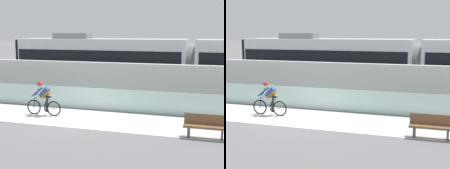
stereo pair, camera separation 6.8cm
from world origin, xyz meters
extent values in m
plane|color=slate|center=(0.00, 0.00, 0.00)|extent=(200.00, 200.00, 0.00)
cube|color=silver|center=(0.00, 0.00, 0.01)|extent=(32.00, 3.20, 0.01)
cube|color=silver|center=(0.00, 1.85, 0.55)|extent=(32.00, 0.05, 1.10)
cube|color=silver|center=(0.00, 3.65, 1.12)|extent=(32.00, 0.36, 2.24)
cube|color=#595654|center=(0.00, 6.13, 0.00)|extent=(32.00, 0.08, 0.01)
cube|color=#595654|center=(0.00, 7.57, 0.00)|extent=(32.00, 0.08, 0.01)
cube|color=silver|center=(-1.10, 6.85, 1.90)|extent=(11.00, 2.50, 3.10)
cube|color=black|center=(-1.10, 6.85, 2.25)|extent=(10.56, 2.54, 1.04)
cube|color=#19599E|center=(-1.10, 6.85, 0.53)|extent=(10.78, 2.53, 0.28)
cube|color=slate|center=(-3.08, 6.85, 3.63)|extent=(2.40, 1.10, 0.36)
cube|color=#232326|center=(-4.62, 6.85, 0.36)|extent=(1.40, 1.88, 0.20)
cylinder|color=black|center=(-4.62, 6.13, 0.30)|extent=(0.60, 0.10, 0.60)
cylinder|color=black|center=(-4.62, 7.57, 0.30)|extent=(0.60, 0.10, 0.60)
cube|color=#232326|center=(2.42, 6.85, 0.36)|extent=(1.40, 1.88, 0.20)
cylinder|color=black|center=(2.42, 6.13, 0.30)|extent=(0.60, 0.10, 0.60)
cylinder|color=black|center=(2.42, 7.57, 0.30)|extent=(0.60, 0.10, 0.60)
cube|color=black|center=(-6.55, 6.85, 1.90)|extent=(0.16, 2.54, 2.94)
cylinder|color=#59595B|center=(4.65, 6.85, 1.90)|extent=(0.60, 2.30, 2.30)
torus|color=black|center=(-2.07, 0.00, 0.36)|extent=(0.72, 0.06, 0.72)
cylinder|color=#99999E|center=(-2.07, 0.00, 0.36)|extent=(0.07, 0.10, 0.07)
torus|color=black|center=(-1.02, 0.00, 0.36)|extent=(0.72, 0.06, 0.72)
cylinder|color=#99999E|center=(-1.02, 0.00, 0.36)|extent=(0.07, 0.10, 0.07)
cylinder|color=#99999E|center=(-1.73, 0.00, 0.57)|extent=(0.60, 0.04, 0.58)
cylinder|color=#99999E|center=(-1.36, 0.00, 0.59)|extent=(0.22, 0.04, 0.59)
cylinder|color=#99999E|center=(-1.64, 0.00, 0.86)|extent=(0.76, 0.04, 0.07)
cylinder|color=#99999E|center=(-1.23, 0.00, 0.33)|extent=(0.43, 0.03, 0.09)
cylinder|color=#99999E|center=(-1.14, 0.00, 0.62)|extent=(0.27, 0.02, 0.53)
cylinder|color=black|center=(-2.05, 0.00, 0.60)|extent=(0.08, 0.03, 0.49)
cube|color=black|center=(-1.27, 0.00, 0.90)|extent=(0.24, 0.10, 0.05)
cylinder|color=black|center=(-2.02, 0.00, 0.95)|extent=(0.03, 0.58, 0.03)
cylinder|color=#262628|center=(-1.45, 0.00, 0.30)|extent=(0.18, 0.02, 0.18)
cube|color=navy|center=(-1.49, 0.00, 1.11)|extent=(0.50, 0.28, 0.51)
cube|color=#8C5919|center=(-1.39, 0.00, 1.02)|extent=(0.38, 0.30, 0.38)
sphere|color=beige|center=(-1.73, 0.00, 1.46)|extent=(0.20, 0.20, 0.20)
sphere|color=red|center=(-1.73, 0.00, 1.49)|extent=(0.23, 0.23, 0.23)
cylinder|color=navy|center=(-1.84, 0.00, 1.12)|extent=(0.44, 0.41, 0.41)
cylinder|color=navy|center=(-1.84, 0.00, 1.12)|extent=(0.44, 0.41, 0.41)
cylinder|color=black|center=(-1.38, 0.00, 0.55)|extent=(0.29, 0.33, 0.80)
cylinder|color=black|center=(-1.38, 0.00, 0.69)|extent=(0.29, 0.33, 0.54)
cube|color=brown|center=(5.90, -1.35, 0.45)|extent=(1.60, 0.44, 0.08)
cube|color=brown|center=(5.90, -1.15, 0.69)|extent=(1.60, 0.06, 0.40)
cube|color=#4C4C51|center=(5.30, -1.35, 0.21)|extent=(0.08, 0.36, 0.41)
cube|color=#4C4C51|center=(6.50, -1.35, 0.21)|extent=(0.08, 0.36, 0.41)
camera|label=1|loc=(6.36, -14.11, 3.98)|focal=55.14mm
camera|label=2|loc=(6.42, -14.09, 3.98)|focal=55.14mm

